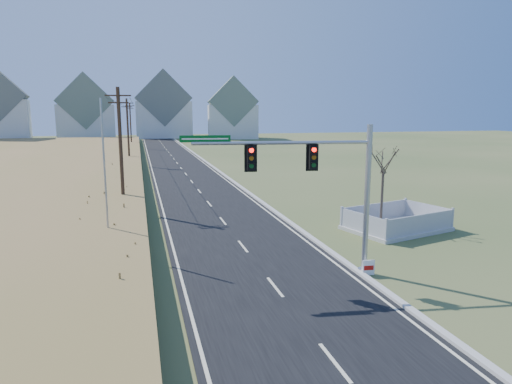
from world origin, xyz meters
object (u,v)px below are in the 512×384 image
at_px(fence_enclosure, 396,226).
at_px(bare_tree, 384,158).
at_px(traffic_signal_mast, 327,183).
at_px(flagpole, 106,192).
at_px(open_sign, 369,268).

bearing_deg(fence_enclosure, bare_tree, 103.94).
distance_m(traffic_signal_mast, bare_tree, 9.93).
relative_size(fence_enclosure, bare_tree, 1.24).
bearing_deg(flagpole, open_sign, -30.24).
height_order(traffic_signal_mast, open_sign, traffic_signal_mast).
bearing_deg(open_sign, traffic_signal_mast, 165.53).
distance_m(fence_enclosure, flagpole, 17.33).
bearing_deg(bare_tree, flagpole, -176.15).
bearing_deg(open_sign, bare_tree, 62.38).
xyz_separation_m(traffic_signal_mast, bare_tree, (6.88, 7.16, 0.22)).
bearing_deg(flagpole, fence_enclosure, 0.58).
height_order(open_sign, bare_tree, bare_tree).
bearing_deg(flagpole, traffic_signal_mast, -32.01).
height_order(traffic_signal_mast, flagpole, flagpole).
bearing_deg(open_sign, fence_enclosure, 56.19).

